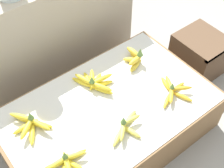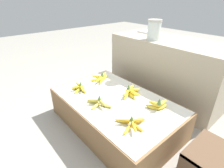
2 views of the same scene
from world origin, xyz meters
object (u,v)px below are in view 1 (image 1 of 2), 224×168
at_px(wooden_crate, 199,54).
at_px(banana_bunch_middle_left, 30,124).
at_px(banana_bunch_middle_midleft, 94,82).
at_px(banana_bunch_front_midleft, 126,127).
at_px(banana_bunch_front_midright, 174,90).
at_px(banana_bunch_front_left, 67,162).
at_px(banana_bunch_middle_midright, 135,58).

relative_size(wooden_crate, banana_bunch_middle_left, 1.38).
bearing_deg(banana_bunch_middle_left, banana_bunch_middle_midleft, 4.02).
xyz_separation_m(banana_bunch_front_midleft, banana_bunch_front_midright, (0.36, 0.02, -0.00)).
xyz_separation_m(wooden_crate, banana_bunch_middle_midleft, (-0.81, 0.11, 0.17)).
distance_m(banana_bunch_front_midright, banana_bunch_middle_left, 0.78).
relative_size(wooden_crate, banana_bunch_middle_midleft, 1.30).
xyz_separation_m(banana_bunch_front_left, banana_bunch_front_midright, (0.70, 0.00, -0.00)).
xyz_separation_m(wooden_crate, banana_bunch_front_left, (-1.19, -0.21, 0.17)).
relative_size(banana_bunch_front_left, banana_bunch_front_midleft, 0.91).
relative_size(banana_bunch_front_midright, banana_bunch_middle_left, 1.03).
height_order(banana_bunch_middle_left, banana_bunch_middle_midleft, banana_bunch_middle_left).
height_order(wooden_crate, banana_bunch_front_left, banana_bunch_front_left).
bearing_deg(banana_bunch_middle_midright, banana_bunch_front_left, -155.30).
bearing_deg(banana_bunch_front_left, banana_bunch_middle_left, 96.89).
distance_m(banana_bunch_front_left, banana_bunch_front_midleft, 0.34).
bearing_deg(banana_bunch_front_midleft, banana_bunch_middle_midleft, 82.04).
distance_m(banana_bunch_front_midright, banana_bunch_middle_midright, 0.32).
height_order(banana_bunch_front_midright, banana_bunch_middle_left, banana_bunch_middle_left).
distance_m(banana_bunch_front_midright, banana_bunch_middle_midleft, 0.44).
xyz_separation_m(banana_bunch_front_midright, banana_bunch_middle_midright, (-0.01, 0.32, 0.01)).
height_order(banana_bunch_front_midleft, banana_bunch_middle_midright, banana_bunch_middle_midright).
distance_m(banana_bunch_middle_left, banana_bunch_middle_midright, 0.72).
distance_m(wooden_crate, banana_bunch_middle_midleft, 0.83).
relative_size(banana_bunch_middle_left, banana_bunch_middle_midright, 1.42).
bearing_deg(wooden_crate, banana_bunch_middle_midright, 167.70).
bearing_deg(wooden_crate, banana_bunch_front_left, -170.17).
bearing_deg(banana_bunch_middle_midright, banana_bunch_front_midleft, -135.87).
relative_size(banana_bunch_middle_midleft, banana_bunch_middle_midright, 1.51).
xyz_separation_m(banana_bunch_front_left, banana_bunch_middle_left, (-0.03, 0.29, 0.00)).
distance_m(wooden_crate, banana_bunch_front_midleft, 0.90).
height_order(banana_bunch_front_midleft, banana_bunch_middle_midleft, banana_bunch_middle_midleft).
xyz_separation_m(wooden_crate, banana_bunch_middle_midright, (-0.50, 0.11, 0.18)).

